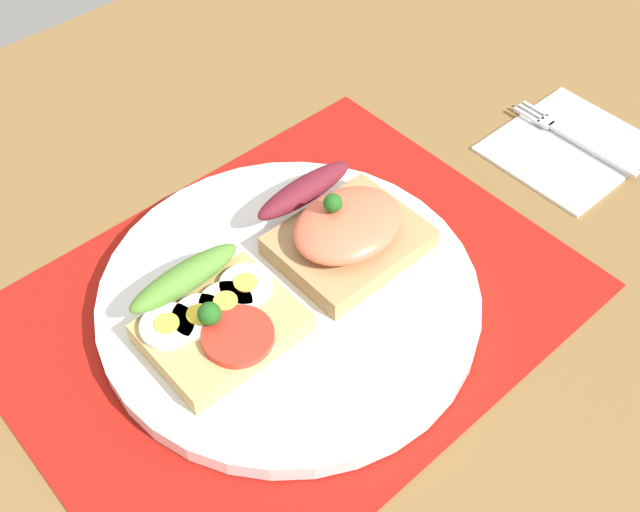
{
  "coord_description": "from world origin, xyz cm",
  "views": [
    {
      "loc": [
        -21.12,
        -27.04,
        44.84
      ],
      "look_at": [
        3.0,
        0.0,
        3.29
      ],
      "focal_mm": 42.86,
      "sensor_mm": 36.0,
      "label": 1
    }
  ],
  "objects_px": {
    "plate": "(289,297)",
    "sandwich_egg_tomato": "(217,319)",
    "fork": "(571,136)",
    "napkin": "(569,146)",
    "sandwich_salmon": "(341,227)"
  },
  "relations": [
    {
      "from": "plate",
      "to": "sandwich_salmon",
      "type": "bearing_deg",
      "value": 7.92
    },
    {
      "from": "sandwich_egg_tomato",
      "to": "napkin",
      "type": "xyz_separation_m",
      "value": [
        0.36,
        -0.04,
        -0.03
      ]
    },
    {
      "from": "sandwich_salmon",
      "to": "fork",
      "type": "relative_size",
      "value": 0.84
    },
    {
      "from": "sandwich_salmon",
      "to": "fork",
      "type": "bearing_deg",
      "value": -8.01
    },
    {
      "from": "plate",
      "to": "fork",
      "type": "height_order",
      "value": "plate"
    },
    {
      "from": "sandwich_egg_tomato",
      "to": "fork",
      "type": "height_order",
      "value": "sandwich_egg_tomato"
    },
    {
      "from": "napkin",
      "to": "fork",
      "type": "bearing_deg",
      "value": 32.18
    },
    {
      "from": "sandwich_egg_tomato",
      "to": "fork",
      "type": "relative_size",
      "value": 0.79
    },
    {
      "from": "plate",
      "to": "fork",
      "type": "bearing_deg",
      "value": -5.0
    },
    {
      "from": "plate",
      "to": "napkin",
      "type": "bearing_deg",
      "value": -5.98
    },
    {
      "from": "napkin",
      "to": "fork",
      "type": "xyz_separation_m",
      "value": [
        0.01,
        0.0,
        0.0
      ]
    },
    {
      "from": "plate",
      "to": "sandwich_egg_tomato",
      "type": "bearing_deg",
      "value": 175.6
    },
    {
      "from": "sandwich_egg_tomato",
      "to": "napkin",
      "type": "height_order",
      "value": "sandwich_egg_tomato"
    },
    {
      "from": "plate",
      "to": "napkin",
      "type": "distance_m",
      "value": 0.3
    },
    {
      "from": "sandwich_egg_tomato",
      "to": "sandwich_salmon",
      "type": "height_order",
      "value": "sandwich_salmon"
    }
  ]
}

